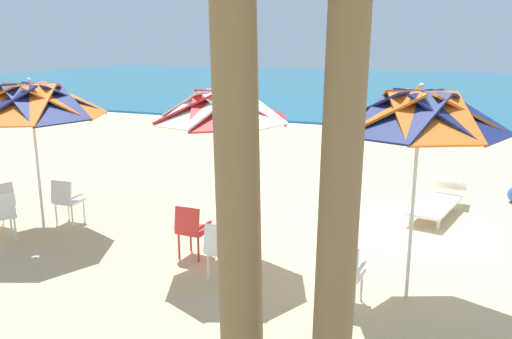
{
  "coord_description": "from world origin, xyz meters",
  "views": [
    {
      "loc": [
        0.64,
        -9.26,
        3.38
      ],
      "look_at": [
        -2.91,
        -0.35,
        1.0
      ],
      "focal_mm": 37.31,
      "sensor_mm": 36.0,
      "label": 1
    }
  ],
  "objects_px": {
    "plastic_chair_2": "(192,228)",
    "plastic_chair_4": "(67,199)",
    "plastic_chair_6": "(1,213)",
    "sun_lounger_1": "(438,201)",
    "beach_umbrella_2": "(31,102)",
    "beach_umbrella_1": "(221,109)",
    "plastic_chair_0": "(344,271)",
    "palm_tree_0": "(240,10)",
    "plastic_chair_3": "(240,219)",
    "plastic_chair_5": "(0,203)",
    "palm_tree_1": "(341,93)",
    "plastic_chair_1": "(223,248)",
    "beach_umbrella_0": "(420,114)"
  },
  "relations": [
    {
      "from": "plastic_chair_2",
      "to": "plastic_chair_4",
      "type": "bearing_deg",
      "value": 169.91
    },
    {
      "from": "plastic_chair_6",
      "to": "sun_lounger_1",
      "type": "relative_size",
      "value": 0.39
    },
    {
      "from": "plastic_chair_4",
      "to": "beach_umbrella_2",
      "type": "bearing_deg",
      "value": -103.84
    },
    {
      "from": "beach_umbrella_2",
      "to": "sun_lounger_1",
      "type": "xyz_separation_m",
      "value": [
        6.47,
        3.64,
        -2.05
      ]
    },
    {
      "from": "plastic_chair_2",
      "to": "plastic_chair_4",
      "type": "relative_size",
      "value": 1.0
    },
    {
      "from": "beach_umbrella_1",
      "to": "plastic_chair_2",
      "type": "bearing_deg",
      "value": -170.77
    },
    {
      "from": "plastic_chair_4",
      "to": "sun_lounger_1",
      "type": "bearing_deg",
      "value": 26.33
    },
    {
      "from": "plastic_chair_0",
      "to": "beach_umbrella_2",
      "type": "xyz_separation_m",
      "value": [
        -5.56,
        0.68,
        1.83
      ]
    },
    {
      "from": "beach_umbrella_2",
      "to": "plastic_chair_4",
      "type": "bearing_deg",
      "value": 76.16
    },
    {
      "from": "beach_umbrella_2",
      "to": "palm_tree_0",
      "type": "relative_size",
      "value": 0.44
    },
    {
      "from": "plastic_chair_2",
      "to": "palm_tree_0",
      "type": "distance_m",
      "value": 4.25
    },
    {
      "from": "beach_umbrella_1",
      "to": "beach_umbrella_2",
      "type": "xyz_separation_m",
      "value": [
        -3.51,
        -0.06,
        -0.04
      ]
    },
    {
      "from": "plastic_chair_0",
      "to": "plastic_chair_3",
      "type": "height_order",
      "value": "same"
    },
    {
      "from": "plastic_chair_5",
      "to": "plastic_chair_4",
      "type": "bearing_deg",
      "value": 34.54
    },
    {
      "from": "plastic_chair_4",
      "to": "plastic_chair_5",
      "type": "height_order",
      "value": "same"
    },
    {
      "from": "plastic_chair_0",
      "to": "plastic_chair_6",
      "type": "distance_m",
      "value": 5.9
    },
    {
      "from": "plastic_chair_3",
      "to": "palm_tree_1",
      "type": "height_order",
      "value": "palm_tree_1"
    },
    {
      "from": "plastic_chair_5",
      "to": "palm_tree_1",
      "type": "bearing_deg",
      "value": -27.42
    },
    {
      "from": "plastic_chair_2",
      "to": "plastic_chair_4",
      "type": "height_order",
      "value": "same"
    },
    {
      "from": "beach_umbrella_2",
      "to": "palm_tree_1",
      "type": "xyz_separation_m",
      "value": [
        6.12,
        -3.76,
        0.73
      ]
    },
    {
      "from": "plastic_chair_1",
      "to": "beach_umbrella_2",
      "type": "bearing_deg",
      "value": 171.42
    },
    {
      "from": "beach_umbrella_1",
      "to": "palm_tree_1",
      "type": "height_order",
      "value": "palm_tree_1"
    },
    {
      "from": "beach_umbrella_0",
      "to": "beach_umbrella_1",
      "type": "relative_size",
      "value": 1.05
    },
    {
      "from": "sun_lounger_1",
      "to": "palm_tree_1",
      "type": "relative_size",
      "value": 0.47
    },
    {
      "from": "plastic_chair_5",
      "to": "sun_lounger_1",
      "type": "height_order",
      "value": "plastic_chair_5"
    },
    {
      "from": "beach_umbrella_1",
      "to": "plastic_chair_6",
      "type": "height_order",
      "value": "beach_umbrella_1"
    },
    {
      "from": "plastic_chair_2",
      "to": "beach_umbrella_2",
      "type": "height_order",
      "value": "beach_umbrella_2"
    },
    {
      "from": "plastic_chair_0",
      "to": "palm_tree_1",
      "type": "distance_m",
      "value": 4.05
    },
    {
      "from": "plastic_chair_2",
      "to": "plastic_chair_5",
      "type": "bearing_deg",
      "value": -177.94
    },
    {
      "from": "plastic_chair_1",
      "to": "sun_lounger_1",
      "type": "height_order",
      "value": "plastic_chair_1"
    },
    {
      "from": "plastic_chair_4",
      "to": "sun_lounger_1",
      "type": "xyz_separation_m",
      "value": [
        6.35,
        3.14,
        -0.22
      ]
    },
    {
      "from": "beach_umbrella_0",
      "to": "plastic_chair_4",
      "type": "bearing_deg",
      "value": 174.17
    },
    {
      "from": "beach_umbrella_2",
      "to": "plastic_chair_6",
      "type": "distance_m",
      "value": 1.95
    },
    {
      "from": "plastic_chair_6",
      "to": "beach_umbrella_0",
      "type": "bearing_deg",
      "value": 3.84
    },
    {
      "from": "plastic_chair_0",
      "to": "palm_tree_0",
      "type": "xyz_separation_m",
      "value": [
        -0.74,
        -1.57,
        3.13
      ]
    },
    {
      "from": "plastic_chair_2",
      "to": "sun_lounger_1",
      "type": "bearing_deg",
      "value": 46.52
    },
    {
      "from": "beach_umbrella_1",
      "to": "plastic_chair_1",
      "type": "distance_m",
      "value": 2.0
    },
    {
      "from": "palm_tree_1",
      "to": "plastic_chair_2",
      "type": "bearing_deg",
      "value": 129.81
    },
    {
      "from": "palm_tree_1",
      "to": "plastic_chair_5",
      "type": "bearing_deg",
      "value": 152.58
    },
    {
      "from": "plastic_chair_0",
      "to": "plastic_chair_1",
      "type": "distance_m",
      "value": 1.77
    },
    {
      "from": "beach_umbrella_2",
      "to": "beach_umbrella_1",
      "type": "bearing_deg",
      "value": 1.05
    },
    {
      "from": "plastic_chair_0",
      "to": "plastic_chair_5",
      "type": "xyz_separation_m",
      "value": [
        -6.38,
        0.52,
        0.0
      ]
    },
    {
      "from": "plastic_chair_5",
      "to": "sun_lounger_1",
      "type": "relative_size",
      "value": 0.39
    },
    {
      "from": "sun_lounger_1",
      "to": "plastic_chair_2",
      "type": "bearing_deg",
      "value": -133.48
    },
    {
      "from": "plastic_chair_5",
      "to": "palm_tree_0",
      "type": "xyz_separation_m",
      "value": [
        5.64,
        -2.09,
        3.13
      ]
    },
    {
      "from": "palm_tree_0",
      "to": "plastic_chair_3",
      "type": "bearing_deg",
      "value": 113.8
    },
    {
      "from": "plastic_chair_3",
      "to": "plastic_chair_2",
      "type": "bearing_deg",
      "value": -129.24
    },
    {
      "from": "plastic_chair_5",
      "to": "plastic_chair_6",
      "type": "height_order",
      "value": "same"
    },
    {
      "from": "palm_tree_1",
      "to": "plastic_chair_6",
      "type": "bearing_deg",
      "value": 153.8
    },
    {
      "from": "plastic_chair_1",
      "to": "plastic_chair_2",
      "type": "bearing_deg",
      "value": 145.03
    }
  ]
}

